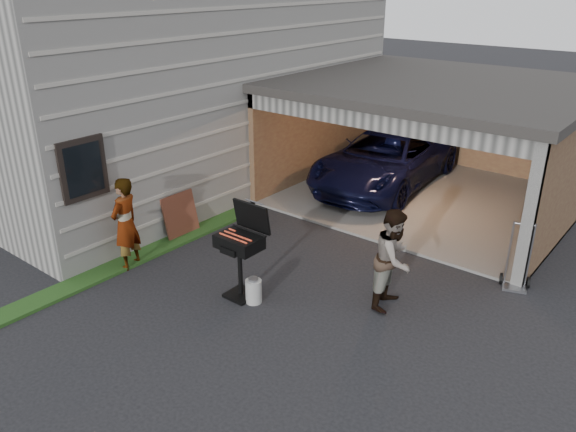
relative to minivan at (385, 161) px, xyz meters
The scene contains 11 objects.
ground 6.59m from the minivan, 85.17° to the right, with size 80.00×80.00×0.00m, color black.
house 6.35m from the minivan, 155.09° to the right, with size 7.00×11.00×5.50m, color #474744.
groundcover_strip 7.75m from the minivan, 102.71° to the right, with size 0.50×8.00×0.06m, color #193814.
garage 1.78m from the minivan, 11.32° to the left, with size 6.80×6.30×2.90m.
minivan is the anchor object (origin of this frame).
woman 7.04m from the minivan, 102.70° to the right, with size 0.65×0.43×1.78m, color #C8D4FC.
man 5.77m from the minivan, 58.89° to the right, with size 0.84×0.65×1.72m, color #4B331D.
bbq_grill 6.35m from the minivan, 82.43° to the right, with size 0.74×0.65×1.65m.
propane_tank 6.45m from the minivan, 79.84° to the right, with size 0.28×0.28×0.42m, color beige.
plywood_panel 5.63m from the minivan, 109.18° to the right, with size 0.04×0.84×0.94m, color #582C1E.
hand_truck 5.39m from the minivan, 34.60° to the right, with size 0.55×0.50×1.23m.
Camera 1 is at (6.17, -5.83, 5.12)m, focal length 35.00 mm.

